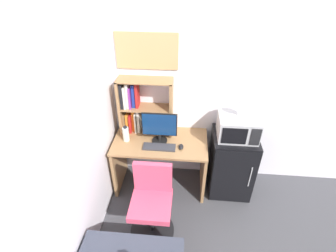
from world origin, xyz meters
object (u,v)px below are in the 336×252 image
Objects in this scene: keyboard at (159,147)px; desk_chair at (152,206)px; hutch_bookshelf at (138,105)px; monitor at (159,127)px; water_bottle at (126,134)px; computer_mouse at (181,147)px; microwave at (238,127)px; mini_fridge at (231,163)px; wall_corkboard at (147,51)px; desk_fan at (244,108)px.

keyboard is 0.68m from desk_chair.
hutch_bookshelf reaches higher than monitor.
desk_chair is (-0.02, -0.56, -0.38)m from keyboard.
computer_mouse is at bearing -7.55° from water_bottle.
microwave is at bearing 2.51° from water_bottle.
computer_mouse is at bearing -167.37° from mini_fridge.
microwave is at bearing 10.53° from keyboard.
desk_chair is (0.29, -0.91, -0.74)m from hutch_bookshelf.
monitor is (0.30, -0.22, -0.16)m from hutch_bookshelf.
microwave reaches higher than mini_fridge.
wall_corkboard is at bearing 117.54° from monitor.
monitor is 1.09× the size of keyboard.
microwave is (0.93, 0.04, 0.03)m from monitor.
desk_chair is (-0.01, -0.70, -0.59)m from monitor.
hutch_bookshelf is at bearing 171.40° from mini_fridge.
wall_corkboard is at bearing 98.78° from desk_chair.
microwave is (0.00, 0.00, 0.57)m from mini_fridge.
mini_fridge reaches higher than keyboard.
desk_fan is at bearing 1.87° from monitor.
computer_mouse is 0.23× the size of microwave.
computer_mouse is 0.50× the size of water_bottle.
computer_mouse is 0.46× the size of desk_fan.
mini_fridge is 3.80× the size of desk_fan.
computer_mouse is at bearing -30.31° from hutch_bookshelf.
microwave is (0.92, 0.17, 0.24)m from keyboard.
desk_chair is 1.73m from wall_corkboard.
hutch_bookshelf is 3.47× the size of water_bottle.
desk_fan is (0.03, -0.01, 0.26)m from microwave.
desk_fan reaches higher than computer_mouse.
keyboard is 0.96m from microwave.
computer_mouse is at bearing 64.17° from desk_chair.
monitor is 4.09× the size of computer_mouse.
monitor is 1.87× the size of desk_fan.
water_bottle is at bearing -177.49° from microwave.
hutch_bookshelf is 1.69× the size of monitor.
water_bottle is 1.02m from wall_corkboard.
microwave is 0.26m from desk_fan.
desk_chair is at bearing -92.06° from keyboard.
mini_fridge is 1.76m from wall_corkboard.
monitor is 0.91m from desk_chair.
hutch_bookshelf is at bearing 149.69° from computer_mouse.
mini_fridge is at bearing 2.06° from monitor.
wall_corkboard reaches higher than desk_chair.
water_bottle is at bearing -177.62° from mini_fridge.
wall_corkboard is at bearing 165.63° from desk_fan.
hutch_bookshelf is 1.01× the size of wall_corkboard.
microwave is 0.53× the size of desk_chair.
monitor is at bearing 94.47° from keyboard.
monitor is at bearing 3.08° from water_bottle.
computer_mouse reaches higher than keyboard.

